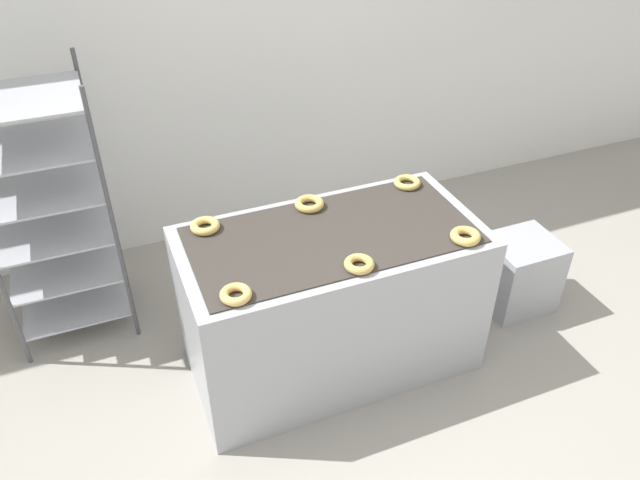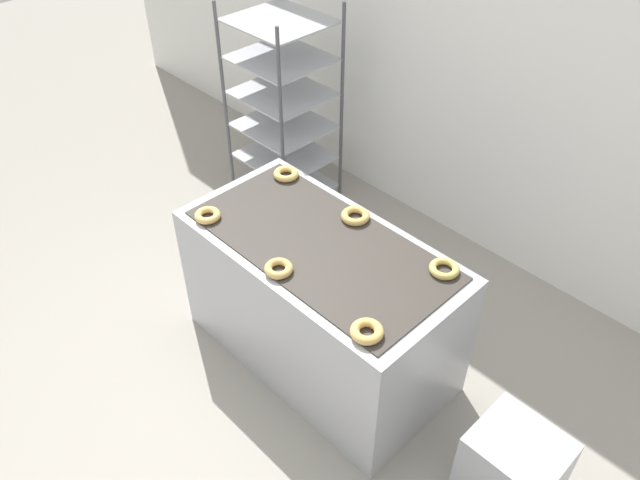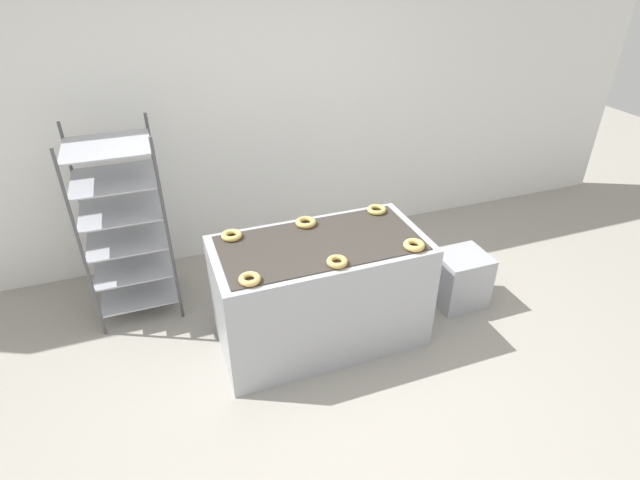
% 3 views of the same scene
% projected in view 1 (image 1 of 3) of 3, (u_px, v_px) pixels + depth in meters
% --- Properties ---
extents(ground_plane, '(14.00, 14.00, 0.00)m').
position_uv_depth(ground_plane, '(381.00, 447.00, 2.98)').
color(ground_plane, '#9E998E').
extents(wall_back, '(8.00, 0.05, 2.80)m').
position_uv_depth(wall_back, '(237.00, 28.00, 3.78)').
color(wall_back, white).
rests_on(wall_back, ground_plane).
extents(fryer_machine, '(1.47, 0.76, 0.84)m').
position_uv_depth(fryer_machine, '(331.00, 301.00, 3.22)').
color(fryer_machine, '#A8AAB2').
rests_on(fryer_machine, ground_plane).
extents(baking_rack_cart, '(0.61, 0.57, 1.50)m').
position_uv_depth(baking_rack_cart, '(50.00, 209.00, 3.29)').
color(baking_rack_cart, '#4C4C51').
rests_on(baking_rack_cart, ground_plane).
extents(glaze_bin, '(0.40, 0.36, 0.45)m').
position_uv_depth(glaze_bin, '(518.00, 273.00, 3.72)').
color(glaze_bin, '#A8AAB2').
rests_on(glaze_bin, ground_plane).
extents(donut_near_left, '(0.14, 0.14, 0.04)m').
position_uv_depth(donut_near_left, '(236.00, 294.00, 2.59)').
color(donut_near_left, '#E5B564').
rests_on(donut_near_left, fryer_machine).
extents(donut_near_center, '(0.14, 0.14, 0.04)m').
position_uv_depth(donut_near_center, '(359.00, 264.00, 2.75)').
color(donut_near_center, tan).
rests_on(donut_near_center, fryer_machine).
extents(donut_near_right, '(0.14, 0.14, 0.04)m').
position_uv_depth(donut_near_right, '(465.00, 236.00, 2.93)').
color(donut_near_right, '#DFB25D').
rests_on(donut_near_right, fryer_machine).
extents(donut_far_left, '(0.14, 0.14, 0.04)m').
position_uv_depth(donut_far_left, '(205.00, 226.00, 3.00)').
color(donut_far_left, '#E7BC63').
rests_on(donut_far_left, fryer_machine).
extents(donut_far_center, '(0.15, 0.15, 0.04)m').
position_uv_depth(donut_far_center, '(309.00, 204.00, 3.16)').
color(donut_far_center, tan).
rests_on(donut_far_center, fryer_machine).
extents(donut_far_right, '(0.14, 0.14, 0.03)m').
position_uv_depth(donut_far_right, '(407.00, 183.00, 3.34)').
color(donut_far_right, '#D5BA60').
rests_on(donut_far_right, fryer_machine).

